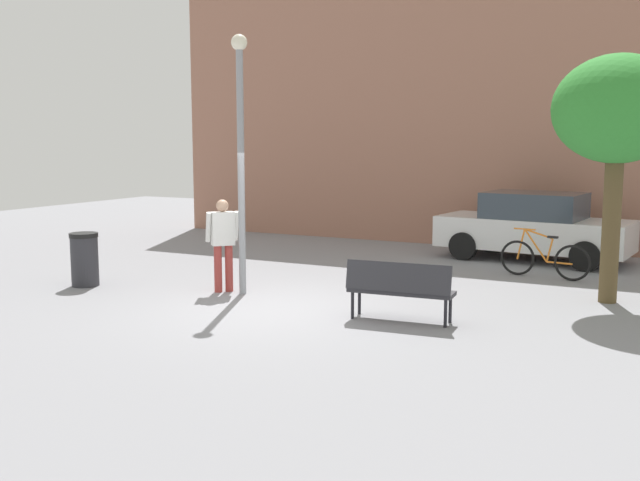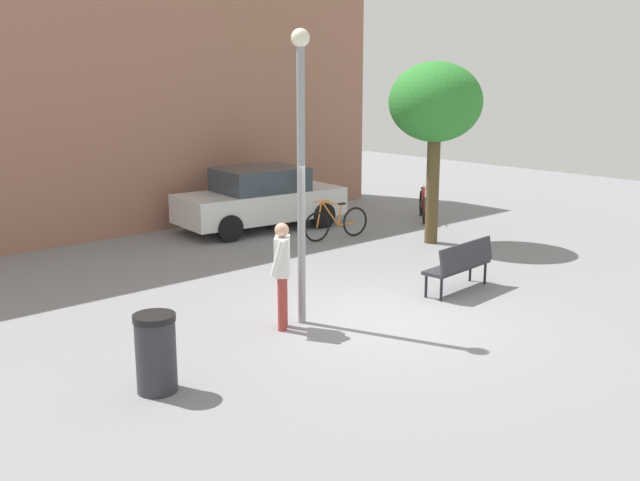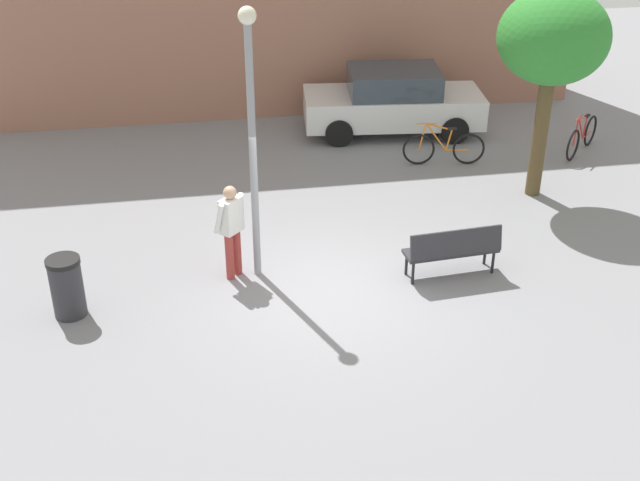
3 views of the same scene
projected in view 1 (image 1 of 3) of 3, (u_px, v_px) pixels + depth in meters
ground_plane at (277, 309)px, 11.79m from camera, size 36.00×36.00×0.00m
building_facade at (452, 107)px, 19.57m from camera, size 15.74×2.00×7.22m
lamppost at (241, 141)px, 12.63m from camera, size 0.28×0.28×4.51m
person_by_lamppost at (223, 239)px, 13.04m from camera, size 0.57×0.59×1.67m
park_bench at (400, 286)px, 10.90m from camera, size 1.63×0.60×0.92m
plaza_tree at (617, 112)px, 11.88m from camera, size 2.10×2.10×4.11m
bicycle_orange at (544, 259)px, 14.43m from camera, size 1.80×0.32×0.97m
parked_car_white at (534, 227)px, 16.51m from camera, size 4.36×2.17×1.55m
trash_bin at (85, 259)px, 13.63m from camera, size 0.53×0.53×1.00m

